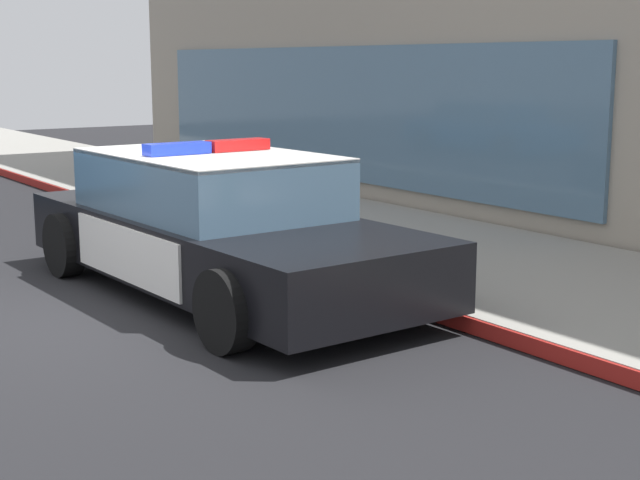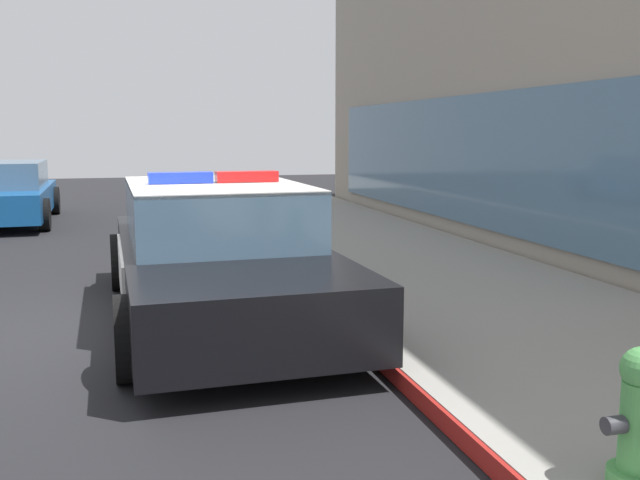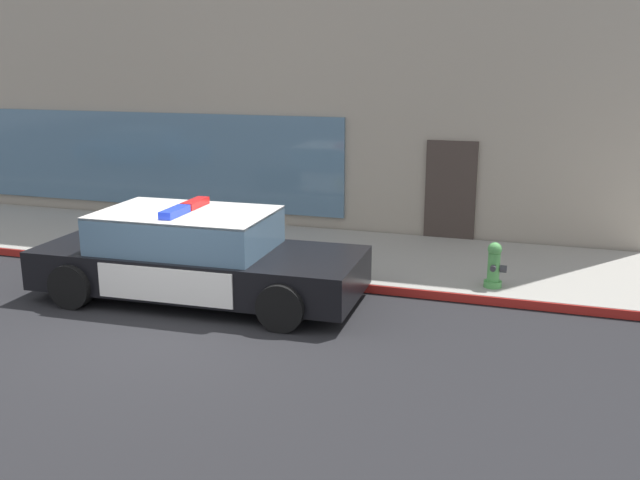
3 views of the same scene
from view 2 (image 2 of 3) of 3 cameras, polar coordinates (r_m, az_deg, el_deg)
The scene contains 6 objects.
ground at distance 7.10m, azimuth -19.10°, elevation -7.23°, with size 48.00×48.00×0.00m, color black.
sidewalk at distance 7.92m, azimuth 12.56°, elevation -4.75°, with size 48.00×3.44×0.15m, color gray.
curb_red_paint at distance 7.29m, azimuth 0.32°, elevation -5.69°, with size 28.80×0.04×0.14m, color maroon.
police_cruiser at distance 7.27m, azimuth -8.33°, elevation -0.96°, with size 5.10×2.25×1.49m.
fire_hydrant at distance 3.85m, azimuth 24.63°, elevation -13.29°, with size 0.34×0.39×0.73m.
car_far_lane at distance 16.09m, azimuth -24.44°, elevation 3.48°, with size 4.58×2.16×1.29m.
Camera 2 is at (6.81, 0.57, 1.89)m, focal length 39.32 mm.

